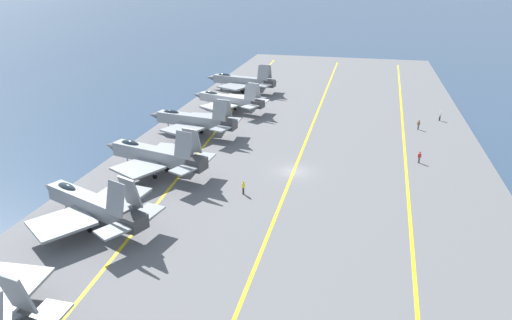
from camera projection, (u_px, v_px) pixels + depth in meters
The scene contains 14 objects.
ground_plane at pixel (294, 174), 61.51m from camera, with size 2000.00×2000.00×0.00m, color #2D425B.
carrier_deck at pixel (294, 173), 61.44m from camera, with size 184.06×53.30×0.40m, color slate.
deck_stripe_foul_line at pixel (407, 182), 58.21m from camera, with size 165.65×0.36×0.01m, color yellow.
deck_stripe_centerline at pixel (294, 171), 61.36m from camera, with size 165.65×0.36×0.01m, color yellow.
deck_stripe_edge_line at pixel (191, 162), 64.50m from camera, with size 165.65×0.36×0.01m, color yellow.
parked_jet_second at pixel (91, 204), 47.39m from camera, with size 13.40×15.90×6.64m.
parked_jet_third at pixel (154, 155), 59.55m from camera, with size 12.40×16.20×6.99m.
parked_jet_fourth at pixel (193, 120), 73.99m from camera, with size 12.57×15.99×6.42m.
parked_jet_fifth at pixel (229, 100), 87.24m from camera, with size 12.67×15.94×6.01m.
parked_jet_sixth at pixel (241, 81), 101.86m from camera, with size 13.50×16.89×6.37m.
crew_red_vest at pixel (419, 157), 63.79m from camera, with size 0.41×0.46×1.67m.
crew_yellow_vest at pixel (243, 187), 54.71m from camera, with size 0.46×0.44×1.74m.
crew_brown_vest at pixel (419, 124), 77.40m from camera, with size 0.42×0.46×1.72m.
crew_white_vest at pixel (440, 116), 82.06m from camera, with size 0.45×0.45×1.72m.
Camera 1 is at (-55.80, -8.10, 25.17)m, focal length 32.00 mm.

